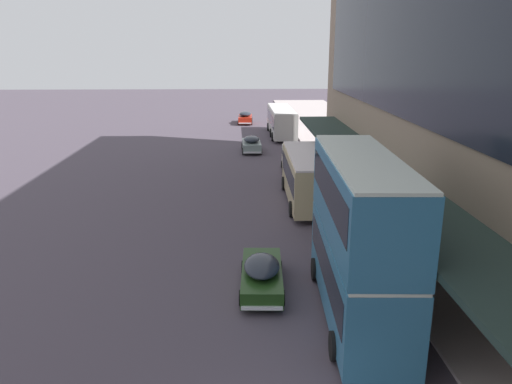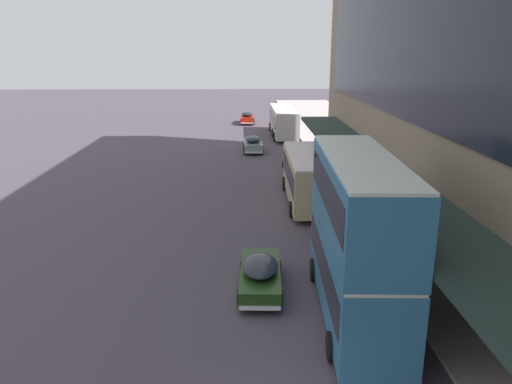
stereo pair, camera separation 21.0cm
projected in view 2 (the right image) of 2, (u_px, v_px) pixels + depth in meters
The scene contains 9 objects.
transit_bus_kerbside_front at pixel (307, 175), 33.25m from camera, with size 2.82×9.49×3.36m.
transit_bus_kerbside_rear at pixel (283, 120), 59.04m from camera, with size 2.93×11.48×3.30m.
transit_bus_kerbside_far at pixel (357, 234), 18.59m from camera, with size 3.01×9.42×6.35m.
sedan_lead_near at pixel (253, 144), 50.20m from camera, with size 2.00×4.56×1.62m.
sedan_oncoming_front at pixel (260, 274), 21.49m from camera, with size 2.00×4.95×1.46m.
sedan_lead_mid at pixel (247, 118), 69.13m from camera, with size 2.06×4.90×1.67m.
vw_van at pixel (294, 158), 42.24m from camera, with size 2.05×4.62×1.96m.
pedestrian_at_kerb at pixel (428, 259), 21.83m from camera, with size 0.62×0.33×1.86m.
fire_hydrant at pixel (397, 254), 24.15m from camera, with size 0.20×0.40×0.70m.
Camera 2 is at (-0.54, -9.98, 10.08)m, focal length 35.00 mm.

